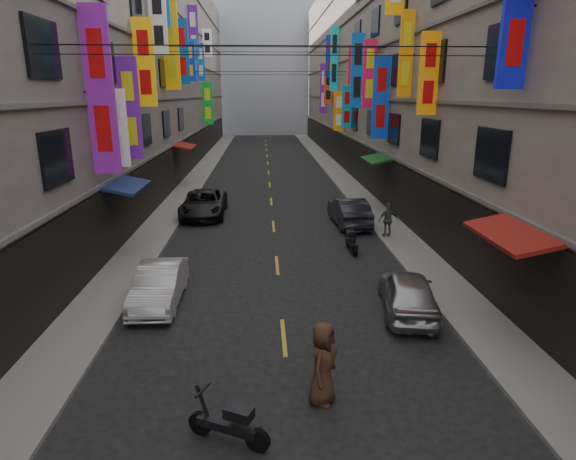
{
  "coord_description": "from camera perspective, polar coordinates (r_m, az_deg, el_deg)",
  "views": [
    {
      "loc": [
        -0.54,
        5.59,
        6.72
      ],
      "look_at": [
        -0.07,
        14.29,
        4.25
      ],
      "focal_mm": 30.0,
      "sensor_mm": 36.0,
      "label": 1
    }
  ],
  "objects": [
    {
      "name": "building_row_left",
      "position": [
        38.27,
        -21.69,
        18.94
      ],
      "size": [
        10.14,
        90.0,
        19.0
      ],
      "color": "gray",
      "rests_on": "ground"
    },
    {
      "name": "street_awnings",
      "position": [
        20.76,
        -5.02,
        5.47
      ],
      "size": [
        13.99,
        35.2,
        0.41
      ],
      "color": "#134A21",
      "rests_on": "ground"
    },
    {
      "name": "pedestrian_crossing",
      "position": [
        11.08,
        4.16,
        -15.47
      ],
      "size": [
        1.0,
        1.13,
        1.93
      ],
      "primitive_type": "imported",
      "rotation": [
        0.0,
        0.0,
        1.11
      ],
      "color": "#45291B",
      "rests_on": "ground"
    },
    {
      "name": "car_left_mid",
      "position": [
        16.52,
        -15.02,
        -6.27
      ],
      "size": [
        1.42,
        3.97,
        1.3
      ],
      "primitive_type": "imported",
      "rotation": [
        0.0,
        0.0,
        0.01
      ],
      "color": "silver",
      "rests_on": "ground"
    },
    {
      "name": "overhead_cables",
      "position": [
        24.5,
        -1.91,
        20.71
      ],
      "size": [
        14.0,
        38.04,
        1.24
      ],
      "color": "black",
      "rests_on": "ground"
    },
    {
      "name": "car_left_far",
      "position": [
        27.73,
        -9.94,
        3.11
      ],
      "size": [
        2.42,
        5.19,
        1.44
      ],
      "primitive_type": "imported",
      "rotation": [
        0.0,
        0.0,
        0.01
      ],
      "color": "black",
      "rests_on": "ground"
    },
    {
      "name": "shop_signage",
      "position": [
        29.3,
        -2.47,
        20.44
      ],
      "size": [
        14.0,
        55.0,
        12.03
      ],
      "color": "#0E19AC",
      "rests_on": "ground"
    },
    {
      "name": "scooter_far_right",
      "position": [
        21.33,
        7.54,
        -1.4
      ],
      "size": [
        0.5,
        1.8,
        1.14
      ],
      "rotation": [
        0.0,
        0.0,
        3.18
      ],
      "color": "black",
      "rests_on": "ground"
    },
    {
      "name": "building_row_right",
      "position": [
        38.6,
        16.86,
        19.32
      ],
      "size": [
        10.14,
        90.0,
        19.0
      ],
      "color": "gray",
      "rests_on": "ground"
    },
    {
      "name": "haze_block",
      "position": [
        86.52,
        -2.85,
        18.66
      ],
      "size": [
        18.0,
        8.0,
        22.0
      ],
      "primitive_type": "cube",
      "color": "#A8AFBB",
      "rests_on": "ground"
    },
    {
      "name": "sidewalk_right",
      "position": [
        37.59,
        7.04,
        5.52
      ],
      "size": [
        2.0,
        90.0,
        0.12
      ],
      "primitive_type": "cube",
      "color": "slate",
      "rests_on": "ground"
    },
    {
      "name": "pedestrian_rfar",
      "position": [
        23.37,
        11.77,
        1.19
      ],
      "size": [
        1.04,
        0.71,
        1.64
      ],
      "primitive_type": "imported",
      "rotation": [
        0.0,
        0.0,
        3.32
      ],
      "color": "#58585A",
      "rests_on": "sidewalk_right"
    },
    {
      "name": "car_right_far",
      "position": [
        25.59,
        7.25,
        2.18
      ],
      "size": [
        1.77,
        4.49,
        1.46
      ],
      "primitive_type": "imported",
      "rotation": [
        0.0,
        0.0,
        3.2
      ],
      "color": "#27282F",
      "rests_on": "ground"
    },
    {
      "name": "car_right_mid",
      "position": [
        15.78,
        14.02,
        -7.17
      ],
      "size": [
        2.2,
        4.18,
        1.35
      ],
      "primitive_type": "imported",
      "rotation": [
        0.0,
        0.0,
        2.98
      ],
      "color": "#A9A8AC",
      "rests_on": "ground"
    },
    {
      "name": "sidewalk_left",
      "position": [
        37.41,
        -11.45,
        5.28
      ],
      "size": [
        2.0,
        90.0,
        0.12
      ],
      "primitive_type": "cube",
      "color": "slate",
      "rests_on": "ground"
    },
    {
      "name": "scooter_crossing",
      "position": [
        10.3,
        -6.95,
        -21.83
      ],
      "size": [
        1.67,
        0.92,
        1.14
      ],
      "rotation": [
        0.0,
        0.0,
        1.12
      ],
      "color": "black",
      "rests_on": "ground"
    },
    {
      "name": "lane_markings",
      "position": [
        34.08,
        -2.1,
        4.47
      ],
      "size": [
        0.12,
        80.2,
        0.01
      ],
      "color": "gold",
      "rests_on": "ground"
    }
  ]
}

